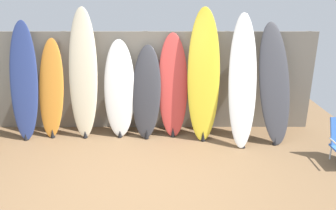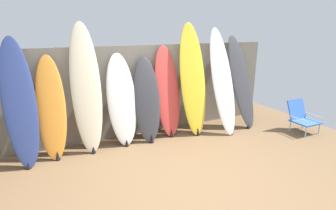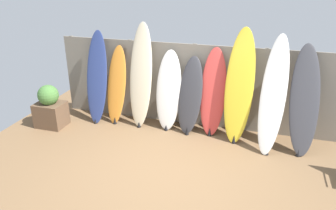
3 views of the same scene
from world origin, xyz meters
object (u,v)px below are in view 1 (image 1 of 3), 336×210
(surfboard_charcoal_8, at_px, (273,83))
(surfboard_cream_2, at_px, (82,74))
(surfboard_navy_0, at_px, (23,82))
(surfboard_yellow_6, at_px, (203,76))
(surfboard_red_5, at_px, (172,86))
(surfboard_white_7, at_px, (242,80))
(surfboard_white_3, at_px, (118,89))
(surfboard_orange_1, at_px, (50,89))
(surfboard_charcoal_4, at_px, (146,92))

(surfboard_charcoal_8, bearing_deg, surfboard_cream_2, 177.31)
(surfboard_navy_0, height_order, surfboard_yellow_6, surfboard_yellow_6)
(surfboard_navy_0, relative_size, surfboard_red_5, 1.12)
(surfboard_cream_2, relative_size, surfboard_white_7, 1.04)
(surfboard_white_3, bearing_deg, surfboard_charcoal_8, -3.52)
(surfboard_orange_1, height_order, surfboard_yellow_6, surfboard_yellow_6)
(surfboard_navy_0, distance_m, surfboard_charcoal_8, 4.28)
(surfboard_yellow_6, bearing_deg, surfboard_charcoal_8, -3.14)
(surfboard_white_7, xyz_separation_m, surfboard_charcoal_8, (0.56, 0.06, -0.07))
(surfboard_navy_0, height_order, surfboard_white_7, surfboard_white_7)
(surfboard_white_3, bearing_deg, surfboard_orange_1, -179.40)
(surfboard_orange_1, height_order, surfboard_charcoal_4, surfboard_orange_1)
(surfboard_charcoal_4, bearing_deg, surfboard_charcoal_8, -3.10)
(surfboard_charcoal_4, xyz_separation_m, surfboard_yellow_6, (0.98, -0.05, 0.31))
(surfboard_cream_2, distance_m, surfboard_charcoal_4, 1.13)
(surfboard_charcoal_4, distance_m, surfboard_charcoal_8, 2.19)
(surfboard_cream_2, bearing_deg, surfboard_charcoal_8, -2.69)
(surfboard_navy_0, relative_size, surfboard_orange_1, 1.18)
(surfboard_yellow_6, xyz_separation_m, surfboard_charcoal_8, (1.20, -0.07, -0.12))
(surfboard_white_3, distance_m, surfboard_yellow_6, 1.49)
(surfboard_red_5, height_order, surfboard_white_7, surfboard_white_7)
(surfboard_charcoal_8, bearing_deg, surfboard_navy_0, 178.82)
(surfboard_charcoal_4, height_order, surfboard_red_5, surfboard_red_5)
(surfboard_charcoal_4, xyz_separation_m, surfboard_red_5, (0.46, 0.06, 0.09))
(surfboard_white_3, distance_m, surfboard_red_5, 0.94)
(surfboard_orange_1, bearing_deg, surfboard_cream_2, 0.27)
(surfboard_orange_1, distance_m, surfboard_cream_2, 0.64)
(surfboard_red_5, distance_m, surfboard_charcoal_8, 1.73)
(surfboard_navy_0, relative_size, surfboard_charcoal_4, 1.26)
(surfboard_white_3, relative_size, surfboard_yellow_6, 0.76)
(surfboard_navy_0, bearing_deg, surfboard_yellow_6, -0.42)
(surfboard_white_3, relative_size, surfboard_red_5, 0.94)
(surfboard_navy_0, height_order, surfboard_red_5, surfboard_navy_0)
(surfboard_charcoal_4, xyz_separation_m, surfboard_white_7, (1.62, -0.18, 0.27))
(surfboard_orange_1, bearing_deg, surfboard_charcoal_8, -2.25)
(surfboard_cream_2, xyz_separation_m, surfboard_white_3, (0.61, 0.01, -0.27))
(surfboard_navy_0, relative_size, surfboard_yellow_6, 0.90)
(surfboard_orange_1, height_order, surfboard_charcoal_8, surfboard_charcoal_8)
(surfboard_charcoal_4, bearing_deg, surfboard_white_7, -6.42)
(surfboard_yellow_6, bearing_deg, surfboard_navy_0, 179.58)
(surfboard_orange_1, xyz_separation_m, surfboard_charcoal_4, (1.67, -0.03, -0.05))
(surfboard_white_3, height_order, surfboard_white_7, surfboard_white_7)
(surfboard_white_7, distance_m, surfboard_charcoal_8, 0.57)
(surfboard_white_7, height_order, surfboard_charcoal_8, surfboard_white_7)
(surfboard_orange_1, distance_m, surfboard_yellow_6, 2.67)
(surfboard_charcoal_4, relative_size, surfboard_white_7, 0.75)
(surfboard_navy_0, bearing_deg, surfboard_white_7, -2.35)
(surfboard_white_7, bearing_deg, surfboard_charcoal_4, 173.58)
(surfboard_cream_2, bearing_deg, surfboard_white_7, -4.61)
(surfboard_cream_2, distance_m, surfboard_white_3, 0.67)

